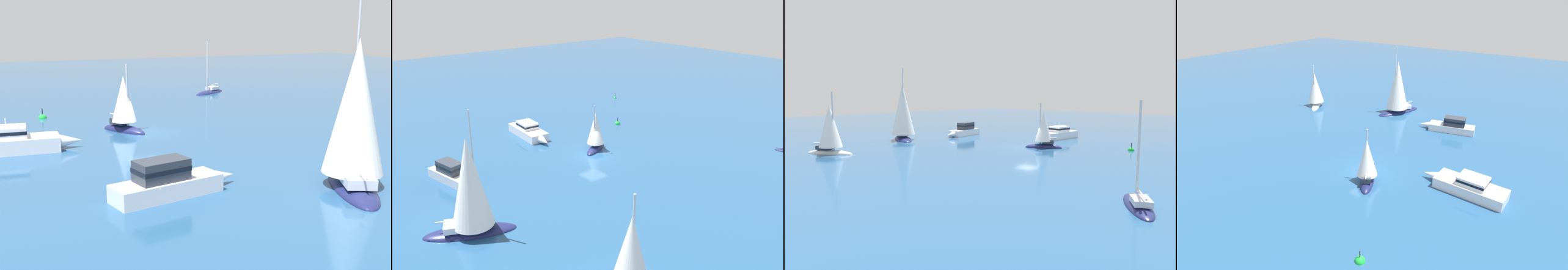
{
  "view_description": "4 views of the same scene",
  "coord_description": "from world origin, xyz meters",
  "views": [
    {
      "loc": [
        39.79,
        -12.49,
        9.03
      ],
      "look_at": [
        5.59,
        2.07,
        0.82
      ],
      "focal_mm": 48.29,
      "sensor_mm": 36.0,
      "label": 1
    },
    {
      "loc": [
        29.03,
        34.76,
        18.92
      ],
      "look_at": [
        -0.64,
        -1.78,
        1.88
      ],
      "focal_mm": 38.91,
      "sensor_mm": 36.0,
      "label": 2
    },
    {
      "loc": [
        -28.31,
        37.21,
        6.91
      ],
      "look_at": [
        0.57,
        7.81,
        2.19
      ],
      "focal_mm": 34.77,
      "sensor_mm": 36.0,
      "label": 3
    },
    {
      "loc": [
        -23.12,
        -16.65,
        17.18
      ],
      "look_at": [
        3.84,
        1.62,
        2.4
      ],
      "focal_mm": 28.63,
      "sensor_mm": 36.0,
      "label": 4
    }
  ],
  "objects": [
    {
      "name": "launch",
      "position": [
        15.27,
        -3.5,
        0.8
      ],
      "size": [
        3.07,
        7.54,
        2.05
      ],
      "rotation": [
        0.0,
        0.0,
        1.78
      ],
      "color": "white",
      "rests_on": "ground"
    },
    {
      "name": "channel_buoy",
      "position": [
        -10.11,
        -6.77,
        0.0
      ],
      "size": [
        0.76,
        0.76,
        1.3
      ],
      "color": "green",
      "rests_on": "ground"
    },
    {
      "name": "sloop_2",
      "position": [
        17.68,
        6.26,
        3.66
      ],
      "size": [
        7.57,
        5.1,
        10.72
      ],
      "rotation": [
        0.0,
        0.0,
        2.7
      ],
      "color": "#191E4C",
      "rests_on": "ground"
    },
    {
      "name": "cabin_cruiser",
      "position": [
        2.35,
        -10.2,
        0.73
      ],
      "size": [
        2.81,
        8.29,
        2.42
      ],
      "rotation": [
        0.0,
        0.0,
        1.51
      ],
      "color": "white",
      "rests_on": "ground"
    },
    {
      "name": "ground_plane",
      "position": [
        0.0,
        0.0,
        0.0
      ],
      "size": [
        160.0,
        160.0,
        0.0
      ],
      "primitive_type": "plane",
      "color": "navy"
    },
    {
      "name": "sloop",
      "position": [
        -1.45,
        -1.31,
        1.88
      ],
      "size": [
        4.59,
        3.4,
        6.06
      ],
      "rotation": [
        0.0,
        0.0,
        0.52
      ],
      "color": "#191E4C",
      "rests_on": "ground"
    },
    {
      "name": "mooring_buoy",
      "position": [
        -19.41,
        -17.43,
        0.02
      ],
      "size": [
        0.5,
        0.5,
        1.18
      ],
      "color": "green",
      "rests_on": "ground"
    },
    {
      "name": "sailboat",
      "position": [
        12.87,
        19.13,
        2.58
      ],
      "size": [
        5.4,
        4.02,
        7.38
      ],
      "rotation": [
        0.0,
        0.0,
        3.7
      ],
      "color": "silver",
      "rests_on": "ground"
    }
  ]
}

